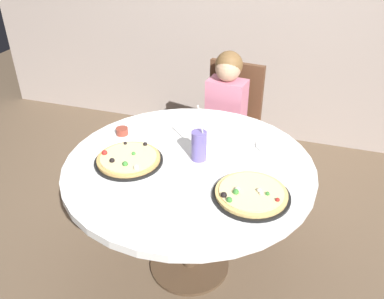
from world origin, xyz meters
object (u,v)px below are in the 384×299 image
(dining_table, at_px, (189,177))
(pizza_veggie, at_px, (129,159))
(chair_wooden, at_px, (230,121))
(plate_small, at_px, (272,146))
(pizza_cheese, at_px, (251,194))
(diner_child, at_px, (221,138))
(sauce_bowl, at_px, (122,131))
(soda_cup, at_px, (199,146))

(dining_table, bearing_deg, pizza_veggie, -163.08)
(chair_wooden, height_order, plate_small, chair_wooden)
(pizza_cheese, bearing_deg, diner_child, 111.28)
(dining_table, relative_size, sauce_bowl, 18.47)
(soda_cup, bearing_deg, chair_wooden, 91.75)
(soda_cup, bearing_deg, pizza_veggie, -157.44)
(soda_cup, bearing_deg, plate_small, 34.86)
(plate_small, bearing_deg, pizza_veggie, -150.82)
(sauce_bowl, bearing_deg, chair_wooden, 58.36)
(dining_table, relative_size, soda_cup, 4.22)
(diner_child, relative_size, plate_small, 6.01)
(pizza_cheese, xyz_separation_m, sauce_bowl, (-0.82, 0.35, 0.00))
(pizza_veggie, height_order, soda_cup, soda_cup)
(soda_cup, height_order, sauce_bowl, soda_cup)
(chair_wooden, relative_size, soda_cup, 3.10)
(chair_wooden, relative_size, sauce_bowl, 13.57)
(pizza_cheese, bearing_deg, pizza_veggie, 171.94)
(diner_child, relative_size, pizza_veggie, 3.06)
(pizza_cheese, distance_m, soda_cup, 0.40)
(pizza_veggie, xyz_separation_m, pizza_cheese, (0.65, -0.09, 0.00))
(soda_cup, bearing_deg, pizza_cheese, -36.18)
(sauce_bowl, bearing_deg, plate_small, 8.42)
(diner_child, relative_size, sauce_bowl, 15.46)
(chair_wooden, xyz_separation_m, pizza_veggie, (-0.31, -1.03, 0.24))
(pizza_veggie, relative_size, sauce_bowl, 5.06)
(pizza_cheese, relative_size, sauce_bowl, 5.12)
(dining_table, xyz_separation_m, sauce_bowl, (-0.46, 0.17, 0.11))
(plate_small, bearing_deg, dining_table, -142.95)
(pizza_cheese, relative_size, soda_cup, 1.17)
(chair_wooden, distance_m, plate_small, 0.78)
(dining_table, height_order, diner_child, diner_child)
(chair_wooden, xyz_separation_m, pizza_cheese, (0.34, -1.12, 0.24))
(diner_child, bearing_deg, dining_table, -89.31)
(chair_wooden, relative_size, diner_child, 0.88)
(plate_small, bearing_deg, chair_wooden, 120.24)
(diner_child, relative_size, soda_cup, 3.53)
(sauce_bowl, height_order, plate_small, sauce_bowl)
(plate_small, bearing_deg, sauce_bowl, -171.58)
(pizza_veggie, xyz_separation_m, sauce_bowl, (-0.16, 0.26, 0.00))
(diner_child, xyz_separation_m, soda_cup, (0.05, -0.70, 0.35))
(soda_cup, distance_m, plate_small, 0.43)
(soda_cup, bearing_deg, diner_child, 93.82)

